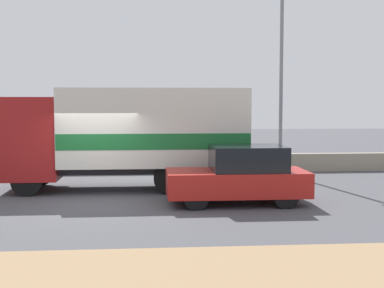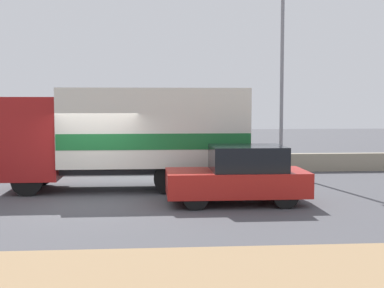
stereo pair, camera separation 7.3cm
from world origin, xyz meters
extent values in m
plane|color=#47474C|center=(0.00, 0.00, 0.00)|extent=(80.00, 80.00, 0.00)
cube|color=gray|center=(0.00, 6.25, 0.36)|extent=(60.00, 0.35, 0.73)
cylinder|color=slate|center=(6.77, 5.67, 3.72)|extent=(0.14, 0.14, 7.43)
cube|color=maroon|center=(-2.10, 2.30, 1.70)|extent=(1.78, 2.38, 2.56)
cube|color=black|center=(-2.97, 2.30, 2.21)|extent=(0.06, 2.02, 1.13)
cube|color=#2D2D33|center=(1.74, 2.30, 0.69)|extent=(5.90, 1.41, 0.25)
cube|color=silver|center=(1.74, 2.30, 2.03)|extent=(5.90, 2.57, 2.45)
cube|color=#19662D|center=(1.74, 2.30, 1.64)|extent=(5.87, 2.59, 0.49)
cylinder|color=black|center=(-2.10, 1.28, 0.47)|extent=(0.94, 0.28, 0.94)
cylinder|color=black|center=(-2.10, 3.33, 0.47)|extent=(0.94, 0.28, 0.94)
cylinder|color=black|center=(3.36, 1.28, 0.47)|extent=(0.94, 0.28, 0.94)
cylinder|color=black|center=(3.36, 3.33, 0.47)|extent=(0.94, 0.28, 0.94)
cylinder|color=black|center=(2.18, 1.28, 0.47)|extent=(0.94, 0.28, 0.94)
cylinder|color=black|center=(2.18, 3.33, 0.47)|extent=(0.94, 0.28, 0.94)
cube|color=#B21E19|center=(3.99, -0.46, 0.60)|extent=(3.88, 1.78, 0.68)
cube|color=black|center=(4.30, -0.46, 1.28)|extent=(2.02, 1.64, 0.69)
cylinder|color=black|center=(2.78, -1.23, 0.34)|extent=(0.69, 0.20, 0.69)
cylinder|color=black|center=(2.78, 0.31, 0.34)|extent=(0.69, 0.20, 0.69)
cylinder|color=black|center=(5.19, -1.23, 0.34)|extent=(0.69, 0.20, 0.69)
cylinder|color=black|center=(5.19, 0.31, 0.34)|extent=(0.69, 0.20, 0.69)
camera|label=1|loc=(1.51, -15.02, 2.83)|focal=50.00mm
camera|label=2|loc=(1.59, -15.03, 2.83)|focal=50.00mm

